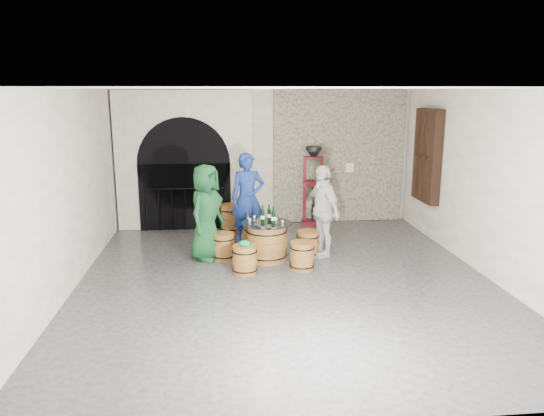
{
  "coord_description": "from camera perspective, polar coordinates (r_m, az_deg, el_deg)",
  "views": [
    {
      "loc": [
        -1.06,
        -8.31,
        3.17
      ],
      "look_at": [
        -0.14,
        0.93,
        1.05
      ],
      "focal_mm": 34.0,
      "sensor_mm": 36.0,
      "label": 1
    }
  ],
  "objects": [
    {
      "name": "barrel_table",
      "position": [
        9.81,
        -0.6,
        -3.76
      ],
      "size": [
        0.95,
        0.95,
        0.74
      ],
      "color": "brown",
      "rests_on": "ground"
    },
    {
      "name": "wine_bottle_right",
      "position": [
        9.83,
        -0.32,
        -0.68
      ],
      "size": [
        0.08,
        0.08,
        0.32
      ],
      "color": "black",
      "rests_on": "barrel_table"
    },
    {
      "name": "wall_back",
      "position": [
        12.45,
        -0.78,
        5.61
      ],
      "size": [
        8.0,
        0.0,
        8.0
      ],
      "primitive_type": "plane",
      "rotation": [
        1.57,
        0.0,
        0.0
      ],
      "color": "silver",
      "rests_on": "ground"
    },
    {
      "name": "wall_left",
      "position": [
        8.8,
        -21.72,
        1.67
      ],
      "size": [
        0.0,
        8.0,
        8.0
      ],
      "primitive_type": "plane",
      "rotation": [
        1.57,
        0.0,
        1.57
      ],
      "color": "silver",
      "rests_on": "ground"
    },
    {
      "name": "corking_press",
      "position": [
        12.31,
        4.58,
        3.13
      ],
      "size": [
        0.79,
        0.51,
        1.89
      ],
      "rotation": [
        0.0,
        0.0,
        -0.2
      ],
      "color": "#550E18",
      "rests_on": "ground"
    },
    {
      "name": "ground",
      "position": [
        8.95,
        1.48,
        -7.88
      ],
      "size": [
        8.0,
        8.0,
        0.0
      ],
      "primitive_type": "plane",
      "color": "#29292B",
      "rests_on": "ground"
    },
    {
      "name": "barrel_stool_left",
      "position": [
        9.95,
        -5.39,
        -4.24
      ],
      "size": [
        0.45,
        0.45,
        0.51
      ],
      "color": "brown",
      "rests_on": "ground"
    },
    {
      "name": "stone_facing_panel",
      "position": [
        12.67,
        7.42,
        5.63
      ],
      "size": [
        3.2,
        0.12,
        3.18
      ],
      "primitive_type": "cube",
      "color": "gray",
      "rests_on": "ground"
    },
    {
      "name": "person_white",
      "position": [
        10.01,
        5.58,
        -0.32
      ],
      "size": [
        0.79,
        1.14,
        1.79
      ],
      "primitive_type": "imported",
      "rotation": [
        0.0,
        0.0,
        -1.2
      ],
      "color": "silver",
      "rests_on": "ground"
    },
    {
      "name": "wine_bottle_center",
      "position": [
        9.61,
        0.14,
        -1.0
      ],
      "size": [
        0.08,
        0.08,
        0.32
      ],
      "color": "black",
      "rests_on": "barrel_table"
    },
    {
      "name": "person_blue",
      "position": [
        10.82,
        -2.71,
        1.07
      ],
      "size": [
        0.72,
        0.49,
        1.92
      ],
      "primitive_type": "imported",
      "rotation": [
        0.0,
        0.0,
        0.04
      ],
      "color": "navy",
      "rests_on": "ground"
    },
    {
      "name": "wall_right",
      "position": [
        9.6,
        22.76,
        2.45
      ],
      "size": [
        0.0,
        8.0,
        8.0
      ],
      "primitive_type": "plane",
      "rotation": [
        1.57,
        0.0,
        -1.57
      ],
      "color": "silver",
      "rests_on": "ground"
    },
    {
      "name": "tasting_glass_f",
      "position": [
        9.72,
        -2.59,
        -1.35
      ],
      "size": [
        0.05,
        0.05,
        0.1
      ],
      "primitive_type": null,
      "color": "#B96C24",
      "rests_on": "barrel_table"
    },
    {
      "name": "tasting_glass_a",
      "position": [
        9.61,
        -2.45,
        -1.52
      ],
      "size": [
        0.05,
        0.05,
        0.1
      ],
      "primitive_type": null,
      "color": "#B96C24",
      "rests_on": "barrel_table"
    },
    {
      "name": "barrel_stool_far",
      "position": [
        10.6,
        -2.03,
        -3.11
      ],
      "size": [
        0.45,
        0.45,
        0.51
      ],
      "color": "brown",
      "rests_on": "ground"
    },
    {
      "name": "wall_front",
      "position": [
        4.7,
        7.7,
        -6.73
      ],
      "size": [
        8.0,
        0.0,
        8.0
      ],
      "primitive_type": "plane",
      "rotation": [
        -1.57,
        0.0,
        0.0
      ],
      "color": "silver",
      "rests_on": "ground"
    },
    {
      "name": "wine_bottle_left",
      "position": [
        9.72,
        -1.03,
        -0.84
      ],
      "size": [
        0.08,
        0.08,
        0.32
      ],
      "color": "black",
      "rests_on": "barrel_table"
    },
    {
      "name": "green_cap",
      "position": [
        9.06,
        -3.04,
        -3.94
      ],
      "size": [
        0.24,
        0.19,
        0.1
      ],
      "color": "#0D9241",
      "rests_on": "barrel_stool_near_left"
    },
    {
      "name": "barrel_stool_right",
      "position": [
        10.08,
        3.97,
        -3.98
      ],
      "size": [
        0.45,
        0.45,
        0.51
      ],
      "color": "brown",
      "rests_on": "ground"
    },
    {
      "name": "ceiling",
      "position": [
        8.37,
        1.61,
        13.06
      ],
      "size": [
        8.0,
        8.0,
        0.0
      ],
      "primitive_type": "plane",
      "rotation": [
        3.14,
        0.0,
        0.0
      ],
      "color": "beige",
      "rests_on": "wall_back"
    },
    {
      "name": "tasting_glass_c",
      "position": [
        9.87,
        -1.95,
        -1.12
      ],
      "size": [
        0.05,
        0.05,
        0.1
      ],
      "primitive_type": null,
      "color": "#B96C24",
      "rests_on": "barrel_table"
    },
    {
      "name": "tasting_glass_e",
      "position": [
        9.51,
        1.17,
        -1.66
      ],
      "size": [
        0.05,
        0.05,
        0.1
      ],
      "primitive_type": null,
      "color": "#B96C24",
      "rests_on": "barrel_table"
    },
    {
      "name": "barrel_stool_near_right",
      "position": [
        9.36,
        3.35,
        -5.31
      ],
      "size": [
        0.45,
        0.45,
        0.51
      ],
      "color": "brown",
      "rests_on": "ground"
    },
    {
      "name": "control_box",
      "position": [
        12.69,
        8.57,
        4.46
      ],
      "size": [
        0.18,
        0.1,
        0.22
      ],
      "primitive_type": "cube",
      "color": "silver",
      "rests_on": "wall_back"
    },
    {
      "name": "tasting_glass_d",
      "position": [
        9.95,
        -0.11,
        -0.99
      ],
      "size": [
        0.05,
        0.05,
        0.1
      ],
      "primitive_type": null,
      "color": "#B96C24",
      "rests_on": "barrel_table"
    },
    {
      "name": "person_green",
      "position": [
        9.83,
        -7.29,
        -0.48
      ],
      "size": [
        0.95,
        1.07,
        1.84
      ],
      "primitive_type": "imported",
      "rotation": [
        0.0,
        0.0,
        1.05
      ],
      "color": "#134321",
      "rests_on": "ground"
    },
    {
      "name": "tasting_glass_b",
      "position": [
        9.7,
        0.47,
        -1.37
      ],
      "size": [
        0.05,
        0.05,
        0.1
      ],
      "primitive_type": null,
      "color": "#B96C24",
      "rests_on": "barrel_table"
    },
    {
      "name": "arched_opening",
      "position": [
        12.18,
        -9.65,
        5.18
      ],
      "size": [
        3.1,
        0.6,
        3.19
      ],
      "color": "silver",
      "rests_on": "ground"
    },
    {
      "name": "shuttered_window",
      "position": [
        11.67,
        16.78,
        5.57
      ],
      "size": [
        0.23,
        1.1,
        2.0
      ],
      "color": "black",
      "rests_on": "wall_right"
    },
    {
      "name": "barrel_stool_near_left",
      "position": [
        9.15,
        -3.04,
        -5.74
      ],
      "size": [
        0.45,
        0.45,
        0.51
      ],
      "color": "brown",
      "rests_on": "ground"
    },
    {
      "name": "side_barrel",
      "position": [
        11.8,
        -4.63,
        -1.16
      ],
      "size": [
        0.49,
        0.49,
        0.65
      ],
      "rotation": [
        0.0,
        0.0,
        -0.35
      ],
      "color": "brown",
      "rests_on": "ground"
    }
  ]
}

